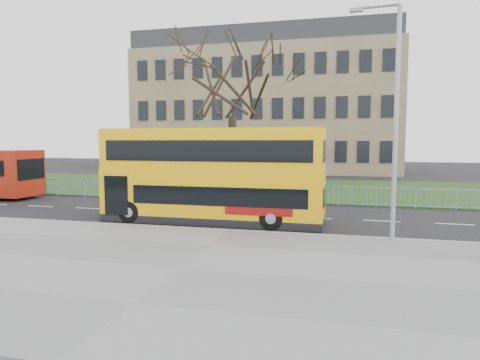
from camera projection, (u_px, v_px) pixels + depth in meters
name	position (u px, v px, depth m)	size (l,w,h in m)	color
ground	(240.00, 225.00, 18.32)	(120.00, 120.00, 0.00)	black
pavement	(180.00, 270.00, 11.79)	(80.00, 10.50, 0.12)	slate
kerb	(230.00, 231.00, 16.82)	(80.00, 0.20, 0.14)	gray
grass_verge	(286.00, 188.00, 32.13)	(80.00, 15.40, 0.08)	#1E3613
guard_railing	(267.00, 194.00, 24.65)	(40.00, 0.12, 1.10)	#6DA3C2
bare_tree	(232.00, 101.00, 28.14)	(8.56, 8.56, 12.22)	black
civic_building	(269.00, 113.00, 52.70)	(30.00, 15.00, 14.00)	#78674C
yellow_bus	(212.00, 173.00, 18.82)	(9.77, 2.37, 4.09)	#FFB80A
street_lamp	(393.00, 114.00, 14.56)	(1.71, 0.31, 8.06)	#979A9F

